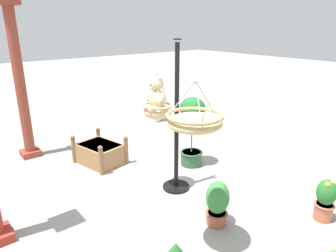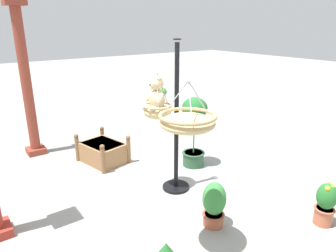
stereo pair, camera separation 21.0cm
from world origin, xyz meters
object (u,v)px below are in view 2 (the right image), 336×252
hanging_basket_left_high (188,122)px  potted_plant_trailing_ivy (161,103)px  potted_plant_flowering_red (326,203)px  potted_plant_broad_leaf (194,127)px  display_pole_central (176,147)px  greenhouse_pillar_right (27,85)px  potted_plant_conical_shrub (214,204)px  teddy_bear (156,95)px  wooden_planter_box (103,151)px  hanging_basket_with_teddy (157,110)px

hanging_basket_left_high → potted_plant_trailing_ivy: bearing=-31.6°
potted_plant_flowering_red → potted_plant_broad_leaf: bearing=5.6°
display_pole_central → potted_plant_broad_leaf: bearing=-58.1°
greenhouse_pillar_right → potted_plant_conical_shrub: greenhouse_pillar_right is taller
potted_plant_broad_leaf → potted_plant_flowering_red: bearing=-174.4°
potted_plant_conical_shrub → potted_plant_broad_leaf: potted_plant_broad_leaf is taller
greenhouse_pillar_right → potted_plant_flowering_red: 5.54m
hanging_basket_left_high → potted_plant_flowering_red: bearing=-109.6°
display_pole_central → potted_plant_flowering_red: (-1.92, -1.03, -0.42)m
greenhouse_pillar_right → potted_plant_broad_leaf: bearing=-135.9°
potted_plant_trailing_ivy → teddy_bear: bearing=144.2°
hanging_basket_left_high → wooden_planter_box: 3.25m
wooden_planter_box → potted_plant_trailing_ivy: potted_plant_trailing_ivy is taller
display_pole_central → potted_plant_conical_shrub: bearing=170.1°
hanging_basket_left_high → greenhouse_pillar_right: bearing=9.2°
hanging_basket_left_high → potted_plant_flowering_red: size_ratio=0.98×
greenhouse_pillar_right → potted_plant_conical_shrub: size_ratio=4.72×
greenhouse_pillar_right → potted_plant_conical_shrub: 4.30m
wooden_planter_box → hanging_basket_with_teddy: bearing=-169.3°
hanging_basket_with_teddy → potted_plant_trailing_ivy: hanging_basket_with_teddy is taller
potted_plant_conical_shrub → potted_plant_flowering_red: bearing=-124.9°
wooden_planter_box → potted_plant_trailing_ivy: bearing=-58.3°
potted_plant_flowering_red → wooden_planter_box: bearing=23.7°
teddy_bear → potted_plant_broad_leaf: teddy_bear is taller
teddy_bear → potted_plant_broad_leaf: (0.35, -1.07, -0.80)m
potted_plant_conical_shrub → wooden_planter_box: bearing=7.2°
hanging_basket_with_teddy → hanging_basket_left_high: hanging_basket_left_high is taller
potted_plant_flowering_red → potted_plant_trailing_ivy: (5.07, -0.85, 0.21)m
hanging_basket_with_teddy → wooden_planter_box: size_ratio=0.69×
hanging_basket_with_teddy → potted_plant_flowering_red: hanging_basket_with_teddy is taller
greenhouse_pillar_right → potted_plant_broad_leaf: 3.37m
teddy_bear → potted_plant_trailing_ivy: bearing=-35.8°
hanging_basket_with_teddy → teddy_bear: 0.24m
hanging_basket_with_teddy → wooden_planter_box: (1.50, 0.28, -1.12)m
potted_plant_conical_shrub → teddy_bear: bearing=4.1°
display_pole_central → potted_plant_conical_shrub: 1.16m
teddy_bear → greenhouse_pillar_right: 2.98m
greenhouse_pillar_right → potted_plant_flowering_red: bearing=-152.1°
hanging_basket_left_high → potted_plant_trailing_ivy: hanging_basket_left_high is taller
display_pole_central → hanging_basket_with_teddy: bearing=59.0°
hanging_basket_left_high → potted_plant_conical_shrub: size_ratio=0.94×
hanging_basket_with_teddy → hanging_basket_left_high: size_ratio=1.18×
hanging_basket_with_teddy → display_pole_central: bearing=-121.0°
greenhouse_pillar_right → potted_plant_broad_leaf: size_ratio=2.26×
hanging_basket_left_high → potted_plant_broad_leaf: hanging_basket_left_high is taller
hanging_basket_left_high → greenhouse_pillar_right: (4.13, 0.67, -0.19)m
wooden_planter_box → potted_plant_flowering_red: bearing=-156.3°
wooden_planter_box → potted_plant_flowering_red: (-3.58, -1.57, 0.10)m
display_pole_central → potted_plant_flowering_red: bearing=-151.7°
wooden_planter_box → potted_plant_conical_shrub: size_ratio=1.61×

